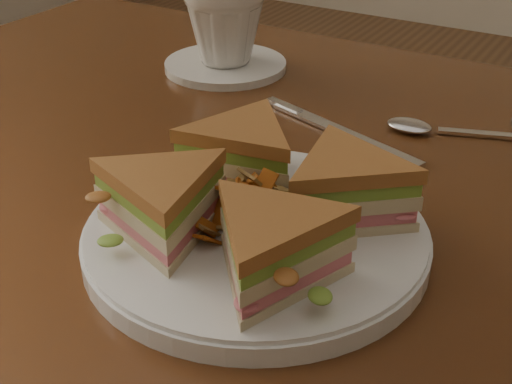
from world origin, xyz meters
TOP-DOWN VIEW (x-y plane):
  - table at (0.00, 0.00)m, footprint 1.20×0.80m
  - plate at (0.03, -0.12)m, footprint 0.27×0.27m
  - sandwich_wedges at (0.03, -0.12)m, footprint 0.28×0.28m
  - crisps_mound at (0.03, -0.12)m, footprint 0.09×0.09m
  - spoon at (0.08, 0.16)m, footprint 0.18×0.07m
  - knife at (-0.01, 0.11)m, footprint 0.21×0.08m
  - saucer at (-0.20, 0.21)m, footprint 0.16×0.16m
  - coffee_cup at (-0.20, 0.21)m, footprint 0.13×0.13m

SIDE VIEW (x-z plane):
  - table at x=0.00m, z-range 0.28..1.03m
  - knife at x=-0.01m, z-range 0.75..0.75m
  - spoon at x=0.08m, z-range 0.75..0.76m
  - saucer at x=-0.20m, z-range 0.75..0.76m
  - plate at x=0.03m, z-range 0.75..0.77m
  - crisps_mound at x=0.03m, z-range 0.77..0.82m
  - sandwich_wedges at x=0.03m, z-range 0.77..0.82m
  - coffee_cup at x=-0.20m, z-range 0.76..0.85m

